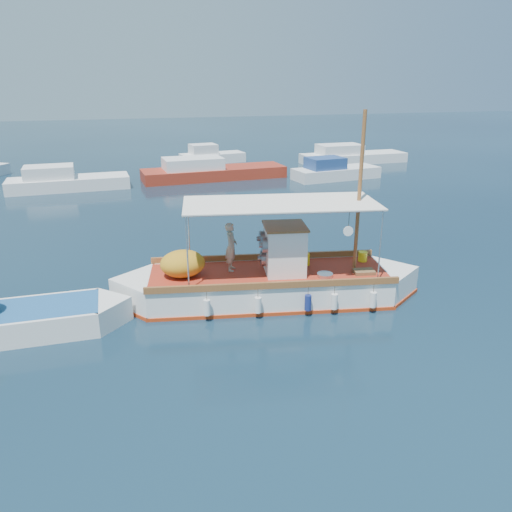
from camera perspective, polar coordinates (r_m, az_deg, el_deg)
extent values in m
plane|color=black|center=(17.24, 1.32, -4.06)|extent=(160.00, 160.00, 0.00)
cube|color=white|center=(16.56, 1.43, -3.74)|extent=(8.02, 3.83, 1.13)
cube|color=white|center=(16.53, -11.95, -4.24)|extent=(2.53, 2.53, 1.13)
cube|color=white|center=(17.46, 14.08, -3.08)|extent=(2.53, 2.53, 1.13)
cube|color=#AC3110|center=(16.69, 1.42, -4.81)|extent=(8.14, 3.93, 0.18)
cube|color=#A02B18|center=(16.35, 1.45, -1.99)|extent=(7.99, 3.62, 0.06)
cube|color=brown|center=(17.50, 0.89, -0.06)|extent=(7.71, 1.42, 0.21)
cube|color=brown|center=(15.12, 2.10, -3.36)|extent=(7.71, 1.42, 0.21)
cube|color=white|center=(16.15, 3.28, 0.69)|extent=(1.44, 1.52, 1.54)
cube|color=brown|center=(15.90, 3.34, 3.42)|extent=(1.56, 1.64, 0.06)
cylinder|color=slate|center=(15.65, 1.08, 1.28)|extent=(0.31, 0.54, 0.51)
cylinder|color=slate|center=(16.27, 0.79, 2.01)|extent=(0.31, 0.54, 0.51)
cylinder|color=slate|center=(16.14, 0.92, -0.25)|extent=(0.31, 0.54, 0.51)
cylinder|color=brown|center=(16.21, 11.73, 6.99)|extent=(0.14, 0.14, 5.13)
cylinder|color=brown|center=(16.07, 8.83, 5.56)|extent=(1.84, 0.39, 0.08)
cylinder|color=silver|center=(16.90, -7.69, 2.79)|extent=(0.05, 0.05, 2.31)
cylinder|color=silver|center=(14.76, -7.85, 0.26)|extent=(0.05, 0.05, 2.31)
cylinder|color=silver|center=(17.72, 11.60, 3.36)|extent=(0.05, 0.05, 2.31)
cylinder|color=silver|center=(15.69, 14.03, 1.03)|extent=(0.05, 0.05, 2.31)
cube|color=silver|center=(15.68, 2.83, 6.07)|extent=(6.39, 3.45, 0.04)
ellipsoid|color=#BF861B|center=(16.07, -8.38, -0.87)|extent=(1.62, 1.45, 0.86)
cube|color=yellow|center=(17.00, 5.67, -0.39)|extent=(0.28, 0.23, 0.41)
cylinder|color=yellow|center=(17.68, 12.09, -0.06)|extent=(0.36, 0.36, 0.35)
cube|color=brown|center=(16.62, 12.23, -1.78)|extent=(0.74, 0.57, 0.12)
cylinder|color=#B2B2B2|center=(16.12, 7.88, -2.19)|extent=(0.59, 0.59, 0.12)
cylinder|color=white|center=(15.26, 10.49, 2.81)|extent=(0.31, 0.08, 0.31)
cylinder|color=white|center=(15.08, -5.63, -5.86)|extent=(0.24, 0.24, 0.49)
cylinder|color=navy|center=(15.39, 5.96, -5.32)|extent=(0.24, 0.24, 0.49)
cylinder|color=white|center=(15.93, 13.22, -4.87)|extent=(0.24, 0.24, 0.49)
imported|color=#A49D87|center=(16.30, -2.86, 1.07)|extent=(0.57, 0.69, 1.62)
cube|color=white|center=(16.00, -26.25, -7.16)|extent=(4.92, 1.95, 0.96)
cube|color=white|center=(15.69, -17.39, -6.45)|extent=(1.92, 1.92, 0.96)
cube|color=#1E528A|center=(15.81, -26.50, -5.67)|extent=(4.92, 1.73, 0.05)
cube|color=silver|center=(35.33, -20.55, 7.63)|extent=(7.71, 2.77, 1.00)
cube|color=silver|center=(35.23, -22.59, 8.84)|extent=(3.14, 2.19, 0.80)
cube|color=maroon|center=(36.86, -4.80, 9.26)|extent=(10.46, 3.44, 1.00)
cube|color=silver|center=(36.35, -7.23, 10.47)|extent=(4.26, 2.63, 0.80)
cube|color=silver|center=(37.18, 9.13, 9.17)|extent=(6.58, 3.02, 1.00)
cube|color=navy|center=(36.53, 7.92, 10.48)|extent=(2.76, 2.19, 0.80)
cube|color=silver|center=(44.78, 11.06, 10.82)|extent=(9.25, 2.90, 1.00)
cube|color=silver|center=(44.01, 9.53, 11.95)|extent=(3.74, 2.33, 0.80)
cube|color=silver|center=(44.18, -4.98, 10.99)|extent=(5.70, 2.80, 1.00)
cube|color=silver|center=(43.79, -6.05, 12.07)|extent=(2.41, 2.01, 0.80)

